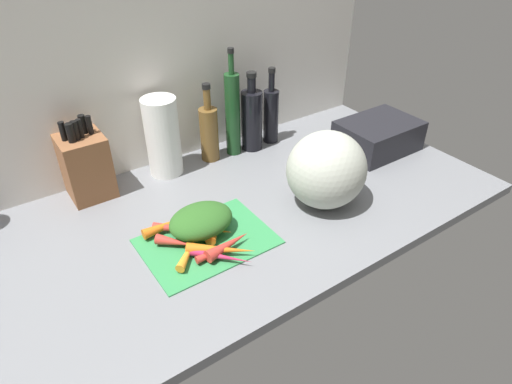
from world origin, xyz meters
TOP-DOWN VIEW (x-y plane):
  - ground_plane at (0.00, 0.00)cm, footprint 170.00×80.00cm
  - wall_back at (0.00, 38.50)cm, footprint 170.00×3.00cm
  - cutting_board at (-8.28, -9.15)cm, footprint 33.70×24.19cm
  - carrot_0 at (-5.48, -4.45)cm, footprint 13.33×9.92cm
  - carrot_1 at (-9.27, -17.98)cm, footprint 12.35×13.59cm
  - carrot_2 at (-6.57, -4.67)cm, footprint 11.20×5.04cm
  - carrot_3 at (-12.25, -2.73)cm, footprint 13.71×12.22cm
  - carrot_4 at (-8.16, -16.23)cm, footprint 15.74×13.13cm
  - carrot_5 at (-13.97, 0.65)cm, footprint 15.91×3.03cm
  - carrot_6 at (-5.72, -15.74)cm, footprint 13.80×5.48cm
  - carrot_7 at (-7.51, -6.78)cm, footprint 12.71×12.04cm
  - carrot_8 at (-16.20, -7.00)cm, footprint 9.21×9.89cm
  - carrot_9 at (-9.07, -15.70)cm, footprint 11.64×2.19cm
  - carrot_10 at (-3.92, -6.08)cm, footprint 11.63×13.28cm
  - carrot_11 at (-14.76, -11.47)cm, footprint 11.51×11.31cm
  - carrot_greens_pile at (-7.76, -5.42)cm, footprint 17.68×13.60cm
  - winter_squash at (29.24, -12.90)cm, footprint 23.42×22.38cm
  - knife_block at (-26.10, 30.60)cm, footprint 12.60×12.87cm
  - paper_towel_roll at (-1.70, 29.50)cm, footprint 10.81×10.81cm
  - bottle_0 at (14.60, 28.97)cm, footprint 6.24×6.24cm
  - bottle_1 at (23.53, 28.08)cm, footprint 5.08×5.08cm
  - bottle_2 at (30.79, 27.38)cm, footprint 7.48×7.48cm
  - bottle_3 at (39.50, 27.91)cm, footprint 5.48×5.48cm
  - dish_rack at (66.96, 1.16)cm, footprint 27.14×19.94cm

SIDE VIEW (x-z plane):
  - ground_plane at x=0.00cm, z-range -3.00..0.00cm
  - cutting_board at x=-8.28cm, z-range 0.00..0.80cm
  - carrot_9 at x=-9.07cm, z-range 0.80..2.84cm
  - carrot_1 at x=-9.27cm, z-range 0.80..3.04cm
  - carrot_11 at x=-14.76cm, z-range 0.80..3.19cm
  - carrot_3 at x=-12.25cm, z-range 0.80..3.31cm
  - carrot_10 at x=-3.92cm, z-range 0.80..3.59cm
  - carrot_7 at x=-7.51cm, z-range 0.80..3.64cm
  - carrot_8 at x=-16.20cm, z-range 0.80..3.68cm
  - carrot_5 at x=-13.97cm, z-range 0.80..3.68cm
  - carrot_2 at x=-6.57cm, z-range 0.80..3.85cm
  - carrot_4 at x=-8.16cm, z-range 0.80..3.93cm
  - carrot_0 at x=-5.48cm, z-range 0.80..3.97cm
  - carrot_6 at x=-5.72cm, z-range 0.80..4.15cm
  - carrot_greens_pile at x=-7.76cm, z-range 0.80..8.28cm
  - dish_rack at x=66.96cm, z-range 0.00..10.62cm
  - bottle_0 at x=14.60cm, z-range -3.37..23.59cm
  - knife_block at x=-26.10cm, z-range -2.34..22.57cm
  - bottle_3 at x=39.50cm, z-range -3.21..24.39cm
  - bottle_2 at x=30.79cm, z-range -2.73..25.21cm
  - winter_squash at x=29.24cm, z-range 0.00..22.54cm
  - paper_towel_roll at x=-1.70cm, z-range 0.00..25.61cm
  - bottle_1 at x=23.53cm, z-range -3.46..33.39cm
  - wall_back at x=0.00cm, z-range 0.00..60.00cm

